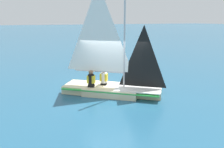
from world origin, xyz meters
TOP-DOWN VIEW (x-y plane):
  - ground_plane at (0.00, 0.00)m, footprint 260.00×260.00m
  - sailboat_main at (0.02, 0.03)m, footprint 3.97×4.53m
  - sailor_helm at (0.41, 0.26)m, footprint 0.42×0.43m
  - sailor_crew at (0.31, 0.93)m, footprint 0.42×0.43m

SIDE VIEW (x-z plane):
  - ground_plane at x=0.00m, z-range 0.00..0.00m
  - sailor_crew at x=0.31m, z-range 0.04..1.20m
  - sailor_helm at x=0.41m, z-range 0.05..1.21m
  - sailboat_main at x=0.02m, z-range -1.86..3.25m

